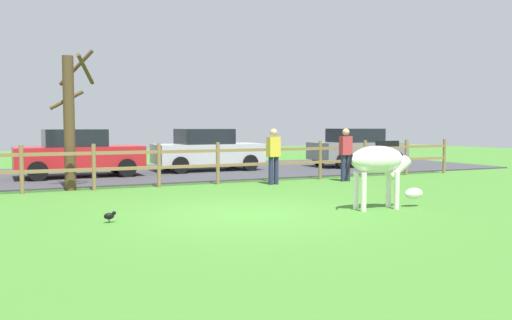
% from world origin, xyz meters
% --- Properties ---
extents(ground_plane, '(60.00, 60.00, 0.00)m').
position_xyz_m(ground_plane, '(0.00, 0.00, 0.00)').
color(ground_plane, '#3D7528').
extents(parking_asphalt, '(28.00, 7.40, 0.05)m').
position_xyz_m(parking_asphalt, '(0.00, 9.30, 0.03)').
color(parking_asphalt, '#38383D').
rests_on(parking_asphalt, ground_plane).
extents(paddock_fence, '(21.13, 0.11, 1.24)m').
position_xyz_m(paddock_fence, '(-0.49, 5.00, 0.71)').
color(paddock_fence, olive).
rests_on(paddock_fence, ground_plane).
extents(bare_tree, '(1.18, 1.40, 3.80)m').
position_xyz_m(bare_tree, '(-2.79, 5.33, 1.91)').
color(bare_tree, '#513A23').
rests_on(bare_tree, ground_plane).
extents(zebra, '(1.94, 0.54, 1.41)m').
position_xyz_m(zebra, '(2.77, -0.63, 0.93)').
color(zebra, white).
rests_on(zebra, ground_plane).
extents(crow_on_grass, '(0.21, 0.10, 0.20)m').
position_xyz_m(crow_on_grass, '(-2.57, 0.11, 0.13)').
color(crow_on_grass, black).
rests_on(crow_on_grass, ground_plane).
extents(parked_car_silver, '(4.05, 1.97, 1.56)m').
position_xyz_m(parked_car_silver, '(2.33, 9.11, 0.84)').
color(parked_car_silver, '#B7BABF').
rests_on(parked_car_silver, parking_asphalt).
extents(parked_car_grey, '(4.03, 1.95, 1.56)m').
position_xyz_m(parked_car_grey, '(8.71, 8.54, 0.84)').
color(parked_car_grey, slate).
rests_on(parked_car_grey, parking_asphalt).
extents(parked_car_red, '(4.08, 2.04, 1.56)m').
position_xyz_m(parked_car_red, '(-2.30, 8.58, 0.84)').
color(parked_car_red, red).
rests_on(parked_car_red, parking_asphalt).
extents(visitor_left_of_tree, '(0.36, 0.22, 1.64)m').
position_xyz_m(visitor_left_of_tree, '(5.18, 4.18, 0.91)').
color(visitor_left_of_tree, '#232847').
rests_on(visitor_left_of_tree, ground_plane).
extents(visitor_right_of_tree, '(0.38, 0.25, 1.64)m').
position_xyz_m(visitor_right_of_tree, '(2.74, 4.30, 0.91)').
color(visitor_right_of_tree, '#232847').
rests_on(visitor_right_of_tree, ground_plane).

